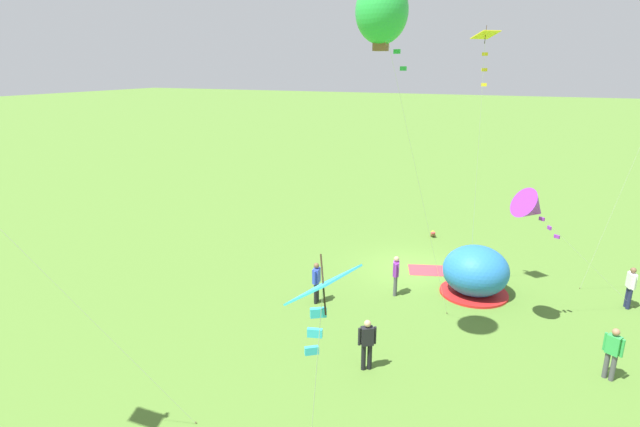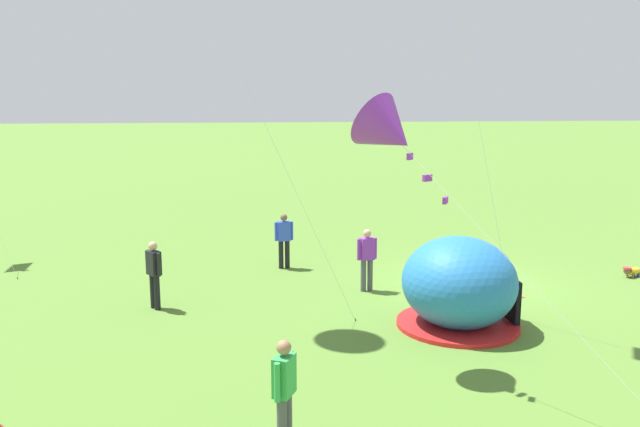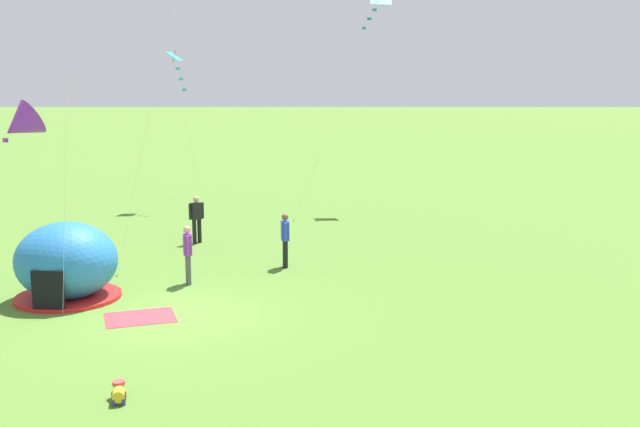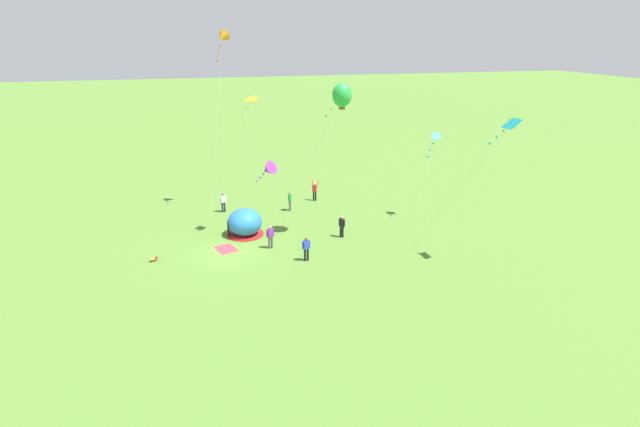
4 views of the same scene
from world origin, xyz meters
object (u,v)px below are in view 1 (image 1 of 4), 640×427
object	(u,v)px
toddler_crawling	(433,234)
person_center_field	(612,351)
popup_tent	(476,272)
person_far_back	(316,281)
person_near_tent	(396,273)
kite_yellow	(485,49)
person_with_toddler	(367,342)
kite_purple	(533,208)
kite_green	(382,12)
person_strolling	(631,285)
kite_cyan	(320,306)

from	to	relation	value
toddler_crawling	person_center_field	bearing A→B (deg)	124.85
popup_tent	person_far_back	size ratio (longest dim) A/B	1.63
toddler_crawling	person_center_field	xyz separation A→B (m)	(-7.71, 11.06, 0.79)
person_near_tent	person_center_field	distance (m)	8.18
kite_yellow	person_with_toddler	bearing A→B (deg)	72.46
toddler_crawling	person_with_toddler	distance (m)	13.66
kite_yellow	person_near_tent	bearing A→B (deg)	16.36
popup_tent	kite_purple	world-z (taller)	kite_purple
person_far_back	kite_green	xyz separation A→B (m)	(-3.46, 3.47, 9.62)
person_strolling	toddler_crawling	bearing A→B (deg)	-31.52
toddler_crawling	kite_cyan	bearing A→B (deg)	97.46
popup_tent	kite_yellow	bearing A→B (deg)	62.82
person_near_tent	kite_purple	bearing A→B (deg)	171.19
kite_purple	person_center_field	bearing A→B (deg)	140.23
kite_cyan	toddler_crawling	bearing A→B (deg)	-82.54
person_strolling	kite_green	size ratio (longest dim) A/B	0.15
person_far_back	kite_green	size ratio (longest dim) A/B	0.15
popup_tent	toddler_crawling	size ratio (longest dim) A/B	5.07
person_strolling	person_with_toddler	xyz separation A→B (m)	(8.08, 8.19, 0.00)
person_center_field	person_with_toddler	bearing A→B (deg)	20.15
person_strolling	kite_purple	xyz separation A→B (m)	(3.86, 3.38, 3.59)
person_with_toddler	kite_yellow	xyz separation A→B (m)	(-2.01, -6.35, 8.84)
toddler_crawling	kite_cyan	xyz separation A→B (m)	(-2.87, 21.90, 6.34)
toddler_crawling	kite_green	xyz separation A→B (m)	(-0.85, 13.51, 10.41)
person_center_field	kite_yellow	bearing A→B (deg)	-37.57
person_far_back	person_near_tent	world-z (taller)	same
person_far_back	person_center_field	distance (m)	10.37
person_with_toddler	kite_green	size ratio (longest dim) A/B	0.15
person_far_back	kite_yellow	distance (m)	10.71
toddler_crawling	person_center_field	distance (m)	13.51
person_near_tent	person_strolling	world-z (taller)	same
person_near_tent	person_far_back	bearing A→B (deg)	36.29
person_with_toddler	kite_yellow	size ratio (longest dim) A/B	0.16
person_strolling	person_near_tent	bearing A→B (deg)	16.71
person_far_back	kite_purple	size ratio (longest dim) A/B	0.33
person_near_tent	person_strolling	distance (m)	9.12
person_center_field	person_far_back	bearing A→B (deg)	-5.67
toddler_crawling	person_near_tent	xyz separation A→B (m)	(-0.11, 8.05, 0.79)
kite_purple	kite_cyan	size ratio (longest dim) A/B	0.73
toddler_crawling	kite_cyan	size ratio (longest dim) A/B	0.08
toddler_crawling	kite_purple	distance (m)	11.02
popup_tent	person_strolling	world-z (taller)	popup_tent
person_near_tent	kite_green	distance (m)	11.09
person_with_toddler	kite_cyan	bearing A→B (deg)	104.28
person_strolling	kite_yellow	size ratio (longest dim) A/B	0.16
kite_cyan	kite_yellow	bearing A→B (deg)	-89.60
person_strolling	kite_purple	bearing A→B (deg)	41.22
kite_purple	kite_green	world-z (taller)	kite_green
person_with_toddler	kite_yellow	bearing A→B (deg)	-107.54
kite_purple	kite_yellow	bearing A→B (deg)	-34.68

